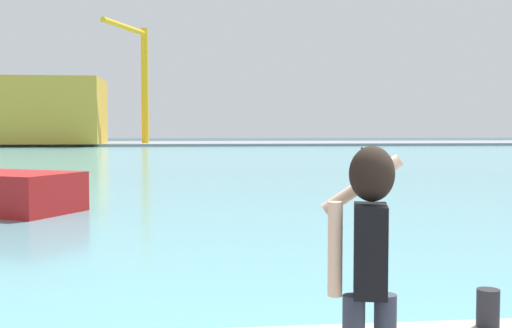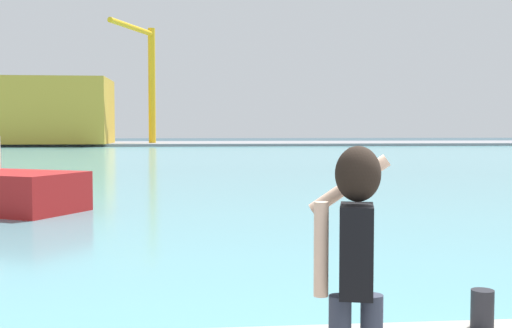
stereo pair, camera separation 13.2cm
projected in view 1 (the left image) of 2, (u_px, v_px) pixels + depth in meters
The scene contains 7 objects.
ground_plane at pixel (212, 157), 53.80m from camera, with size 220.00×220.00×0.00m, color #334751.
harbor_water at pixel (211, 156), 55.79m from camera, with size 140.00×100.00×0.02m, color #599EA8.
far_shore_dock at pixel (200, 143), 95.48m from camera, with size 140.00×20.00×0.36m, color gray.
person_photographer at pixel (369, 255), 3.94m from camera, with size 0.54×0.57×1.74m.
harbor_bollard at pixel (488, 308), 5.95m from camera, with size 0.21×0.21×0.36m, color black.
warehouse_left at pixel (47, 111), 87.05m from camera, with size 14.76×11.16×8.83m, color gold.
port_crane at pixel (140, 71), 88.74m from camera, with size 5.11×12.11×16.16m.
Camera 1 is at (-2.12, -3.84, 2.35)m, focal length 45.02 mm.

